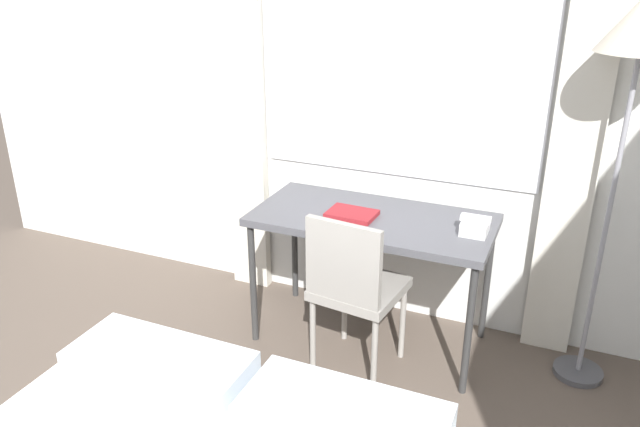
# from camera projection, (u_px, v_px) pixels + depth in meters

# --- Properties ---
(wall_back_with_window) EXTENTS (5.35, 0.13, 2.70)m
(wall_back_with_window) POSITION_uv_depth(u_px,v_px,m) (354.00, 78.00, 3.36)
(wall_back_with_window) COLOR silver
(wall_back_with_window) RESTS_ON ground_plane
(desk) EXTENTS (1.23, 0.60, 0.73)m
(desk) POSITION_uv_depth(u_px,v_px,m) (372.00, 227.00, 3.21)
(desk) COLOR #4C4C51
(desk) RESTS_ON ground_plane
(desk_chair) EXTENTS (0.45, 0.45, 0.87)m
(desk_chair) POSITION_uv_depth(u_px,v_px,m) (354.00, 284.00, 3.01)
(desk_chair) COLOR gray
(desk_chair) RESTS_ON ground_plane
(telephone) EXTENTS (0.14, 0.15, 0.09)m
(telephone) POSITION_uv_depth(u_px,v_px,m) (475.00, 226.00, 2.99)
(telephone) COLOR white
(telephone) RESTS_ON desk
(book) EXTENTS (0.25, 0.18, 0.02)m
(book) POSITION_uv_depth(u_px,v_px,m) (352.00, 214.00, 3.19)
(book) COLOR maroon
(book) RESTS_ON desk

